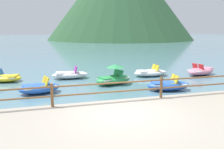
{
  "coord_description": "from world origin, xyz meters",
  "views": [
    {
      "loc": [
        -2.75,
        -8.13,
        3.47
      ],
      "look_at": [
        1.1,
        5.0,
        0.9
      ],
      "focal_mm": 39.54,
      "sensor_mm": 36.0,
      "label": 1
    }
  ],
  "objects_px": {
    "pedal_boat_4": "(70,75)",
    "pedal_boat_6": "(114,78)",
    "pedal_boat_3": "(5,78)",
    "pedal_boat_1": "(39,88)",
    "pedal_boat_5": "(201,71)",
    "pedal_boat_7": "(168,85)",
    "pedal_boat_0": "(151,73)"
  },
  "relations": [
    {
      "from": "pedal_boat_1",
      "to": "pedal_boat_6",
      "type": "height_order",
      "value": "pedal_boat_6"
    },
    {
      "from": "pedal_boat_0",
      "to": "pedal_boat_6",
      "type": "relative_size",
      "value": 0.95
    },
    {
      "from": "pedal_boat_1",
      "to": "pedal_boat_6",
      "type": "xyz_separation_m",
      "value": [
        4.52,
        0.98,
        0.12
      ]
    },
    {
      "from": "pedal_boat_7",
      "to": "pedal_boat_5",
      "type": "bearing_deg",
      "value": 36.83
    },
    {
      "from": "pedal_boat_0",
      "to": "pedal_boat_3",
      "type": "distance_m",
      "value": 10.1
    },
    {
      "from": "pedal_boat_3",
      "to": "pedal_boat_5",
      "type": "bearing_deg",
      "value": -6.35
    },
    {
      "from": "pedal_boat_4",
      "to": "pedal_boat_7",
      "type": "relative_size",
      "value": 0.99
    },
    {
      "from": "pedal_boat_4",
      "to": "pedal_boat_6",
      "type": "bearing_deg",
      "value": -46.7
    },
    {
      "from": "pedal_boat_3",
      "to": "pedal_boat_6",
      "type": "distance_m",
      "value": 7.22
    },
    {
      "from": "pedal_boat_6",
      "to": "pedal_boat_7",
      "type": "height_order",
      "value": "pedal_boat_6"
    },
    {
      "from": "pedal_boat_3",
      "to": "pedal_boat_1",
      "type": "bearing_deg",
      "value": -59.75
    },
    {
      "from": "pedal_boat_4",
      "to": "pedal_boat_5",
      "type": "height_order",
      "value": "pedal_boat_5"
    },
    {
      "from": "pedal_boat_3",
      "to": "pedal_boat_6",
      "type": "relative_size",
      "value": 0.89
    },
    {
      "from": "pedal_boat_1",
      "to": "pedal_boat_3",
      "type": "xyz_separation_m",
      "value": [
        -2.16,
        3.71,
        -0.04
      ]
    },
    {
      "from": "pedal_boat_1",
      "to": "pedal_boat_4",
      "type": "relative_size",
      "value": 0.95
    },
    {
      "from": "pedal_boat_0",
      "to": "pedal_boat_7",
      "type": "bearing_deg",
      "value": -101.73
    },
    {
      "from": "pedal_boat_0",
      "to": "pedal_boat_4",
      "type": "distance_m",
      "value": 5.86
    },
    {
      "from": "pedal_boat_0",
      "to": "pedal_boat_6",
      "type": "bearing_deg",
      "value": -151.88
    },
    {
      "from": "pedal_boat_1",
      "to": "pedal_boat_6",
      "type": "bearing_deg",
      "value": 12.24
    },
    {
      "from": "pedal_boat_4",
      "to": "pedal_boat_3",
      "type": "bearing_deg",
      "value": 177.97
    },
    {
      "from": "pedal_boat_3",
      "to": "pedal_boat_5",
      "type": "height_order",
      "value": "pedal_boat_5"
    },
    {
      "from": "pedal_boat_3",
      "to": "pedal_boat_4",
      "type": "bearing_deg",
      "value": -2.03
    },
    {
      "from": "pedal_boat_0",
      "to": "pedal_boat_1",
      "type": "height_order",
      "value": "pedal_boat_1"
    },
    {
      "from": "pedal_boat_7",
      "to": "pedal_boat_4",
      "type": "bearing_deg",
      "value": 135.05
    },
    {
      "from": "pedal_boat_4",
      "to": "pedal_boat_6",
      "type": "height_order",
      "value": "pedal_boat_6"
    },
    {
      "from": "pedal_boat_4",
      "to": "pedal_boat_1",
      "type": "bearing_deg",
      "value": -120.38
    },
    {
      "from": "pedal_boat_4",
      "to": "pedal_boat_5",
      "type": "xyz_separation_m",
      "value": [
        9.67,
        -1.4,
        0.03
      ]
    },
    {
      "from": "pedal_boat_1",
      "to": "pedal_boat_7",
      "type": "relative_size",
      "value": 0.94
    },
    {
      "from": "pedal_boat_3",
      "to": "pedal_boat_7",
      "type": "relative_size",
      "value": 0.95
    },
    {
      "from": "pedal_boat_3",
      "to": "pedal_boat_5",
      "type": "relative_size",
      "value": 0.86
    },
    {
      "from": "pedal_boat_1",
      "to": "pedal_boat_0",
      "type": "bearing_deg",
      "value": 19.44
    },
    {
      "from": "pedal_boat_0",
      "to": "pedal_boat_1",
      "type": "distance_m",
      "value": 8.38
    }
  ]
}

